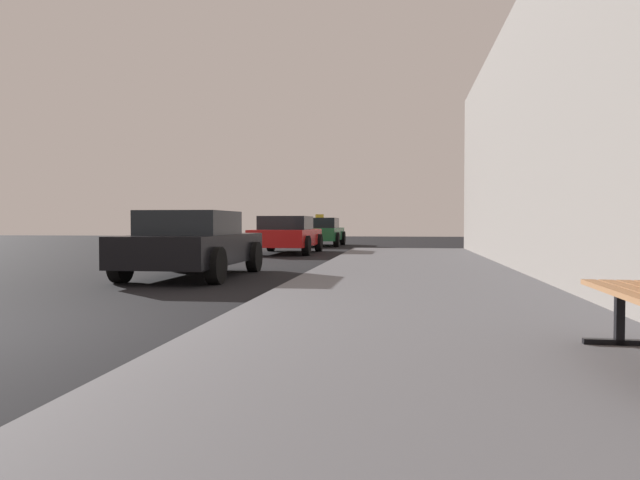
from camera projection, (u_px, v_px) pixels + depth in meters
The scene contains 4 objects.
sidewalk at pixel (433, 339), 4.89m from camera, with size 4.00×32.00×0.15m, color #5B5B60.
car_black at pixel (193, 244), 11.27m from camera, with size 1.94×4.02×1.27m.
car_red at pixel (287, 234), 20.01m from camera, with size 2.00×4.30×1.27m.
car_green at pixel (320, 232), 26.57m from camera, with size 2.00×4.14×1.43m.
Camera 1 is at (3.75, -4.95, 1.04)m, focal length 32.87 mm.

